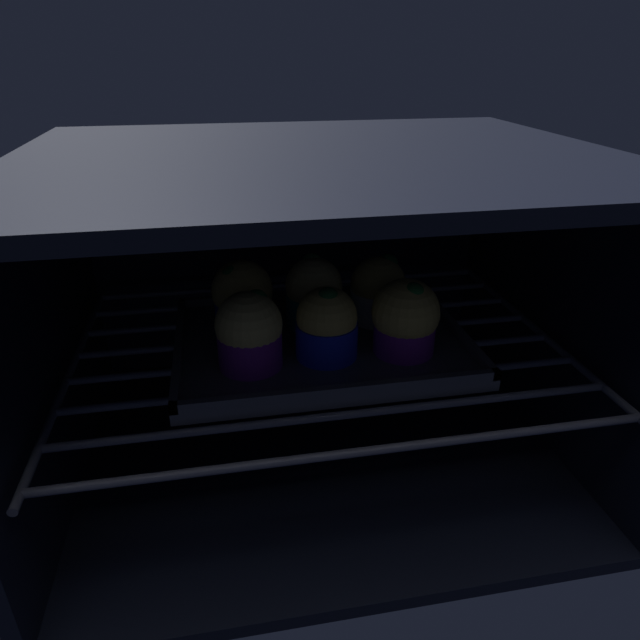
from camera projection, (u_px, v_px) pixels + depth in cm
name	position (u px, v px, depth cm)	size (l,w,h in cm)	color
oven_cavity	(312.00, 304.00, 66.61)	(59.00, 47.00, 37.00)	black
oven_rack	(318.00, 346.00, 64.38)	(54.80, 42.00, 0.80)	#444756
baking_tray	(320.00, 342.00, 62.95)	(31.77, 23.80, 2.20)	#4C4C51
muffin_row0_col0	(249.00, 332.00, 55.93)	(6.79, 6.79, 8.02)	#7A238C
muffin_row0_col1	(323.00, 325.00, 57.73)	(6.54, 6.54, 8.00)	#1928B7
muffin_row0_col2	(405.00, 319.00, 58.56)	(7.19, 7.19, 8.26)	#7A238C
muffin_row1_col0	(242.00, 297.00, 63.38)	(6.95, 6.95, 8.18)	#1928B7
muffin_row1_col1	(315.00, 293.00, 64.48)	(6.58, 6.58, 8.31)	#0C8C84
muffin_row1_col2	(378.00, 291.00, 65.77)	(6.54, 6.54, 7.91)	silver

